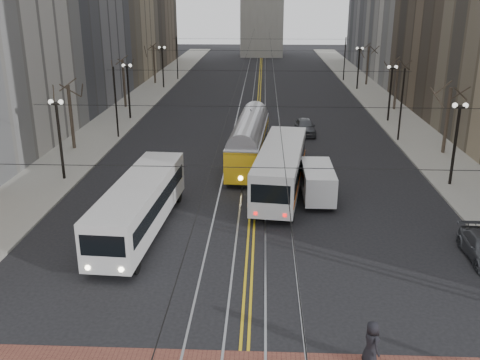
# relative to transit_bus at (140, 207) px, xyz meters

# --- Properties ---
(ground) EXTENTS (260.00, 260.00, 0.00)m
(ground) POSITION_rel_transit_bus_xyz_m (6.20, -9.50, -1.48)
(ground) COLOR black
(ground) RESTS_ON ground
(sidewalk_left) EXTENTS (5.00, 140.00, 0.15)m
(sidewalk_left) POSITION_rel_transit_bus_xyz_m (-8.80, 35.50, -1.41)
(sidewalk_left) COLOR gray
(sidewalk_left) RESTS_ON ground
(sidewalk_right) EXTENTS (5.00, 140.00, 0.15)m
(sidewalk_right) POSITION_rel_transit_bus_xyz_m (21.20, 35.50, -1.41)
(sidewalk_right) COLOR gray
(sidewalk_right) RESTS_ON ground
(streetcar_rails) EXTENTS (4.80, 130.00, 0.02)m
(streetcar_rails) POSITION_rel_transit_bus_xyz_m (6.20, 35.50, -1.48)
(streetcar_rails) COLOR gray
(streetcar_rails) RESTS_ON ground
(centre_lines) EXTENTS (0.42, 130.00, 0.01)m
(centre_lines) POSITION_rel_transit_bus_xyz_m (6.20, 35.50, -1.47)
(centre_lines) COLOR gold
(centre_lines) RESTS_ON ground
(lamp_posts) EXTENTS (27.60, 57.20, 5.60)m
(lamp_posts) POSITION_rel_transit_bus_xyz_m (6.20, 19.25, 1.32)
(lamp_posts) COLOR black
(lamp_posts) RESTS_ON ground
(street_trees) EXTENTS (31.68, 53.28, 5.60)m
(street_trees) POSITION_rel_transit_bus_xyz_m (6.20, 25.75, 1.32)
(street_trees) COLOR #382D23
(street_trees) RESTS_ON ground
(trolley_wires) EXTENTS (25.96, 120.00, 6.60)m
(trolley_wires) POSITION_rel_transit_bus_xyz_m (6.20, 25.33, 2.29)
(trolley_wires) COLOR black
(trolley_wires) RESTS_ON ground
(transit_bus) EXTENTS (3.21, 11.98, 2.96)m
(transit_bus) POSITION_rel_transit_bus_xyz_m (0.00, 0.00, 0.00)
(transit_bus) COLOR silver
(transit_bus) RESTS_ON ground
(streetcar) EXTENTS (3.13, 12.76, 2.98)m
(streetcar) POSITION_rel_transit_bus_xyz_m (5.70, 13.22, 0.01)
(streetcar) COLOR yellow
(streetcar) RESTS_ON ground
(rear_bus) EXTENTS (4.09, 12.24, 3.13)m
(rear_bus) POSITION_rel_transit_bus_xyz_m (8.00, 6.70, 0.08)
(rear_bus) COLOR silver
(rear_bus) RESTS_ON ground
(cargo_van) EXTENTS (1.92, 4.98, 2.20)m
(cargo_van) POSITION_rel_transit_bus_xyz_m (10.36, 5.42, -0.38)
(cargo_van) COLOR silver
(cargo_van) RESTS_ON ground
(sedan_grey) EXTENTS (1.96, 4.50, 1.51)m
(sedan_grey) POSITION_rel_transit_bus_xyz_m (10.78, 22.82, -0.73)
(sedan_grey) COLOR #46494F
(sedan_grey) RESTS_ON ground
(pedestrian_a) EXTENTS (0.79, 0.97, 1.73)m
(pedestrian_a) POSITION_rel_transit_bus_xyz_m (10.77, -11.00, -0.61)
(pedestrian_a) COLOR black
(pedestrian_a) RESTS_ON crosswalk_band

